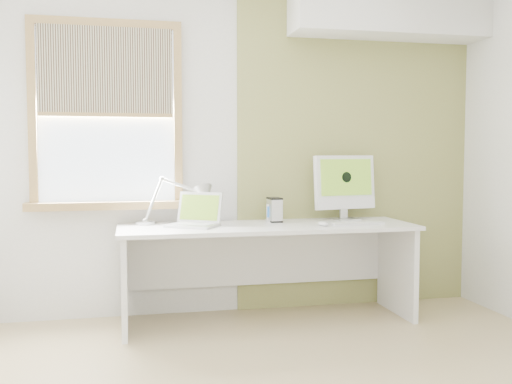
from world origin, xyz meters
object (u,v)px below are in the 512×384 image
object	(u,v)px
desk	(266,249)
laptop	(196,218)
external_drive	(274,210)
desk_lamp	(193,199)
imac	(345,184)

from	to	relation	value
desk	laptop	world-z (taller)	laptop
desk	external_drive	world-z (taller)	external_drive
desk	laptop	xyz separation A→B (m)	(-0.53, -0.01, 0.26)
desk_lamp	external_drive	bearing A→B (deg)	-0.07
laptop	external_drive	world-z (taller)	laptop
desk_lamp	external_drive	size ratio (longest dim) A/B	3.32
external_drive	imac	size ratio (longest dim) A/B	0.36
laptop	imac	size ratio (longest dim) A/B	0.83
desk_lamp	laptop	distance (m)	0.18
desk_lamp	external_drive	world-z (taller)	desk_lamp
external_drive	imac	bearing A→B (deg)	3.16
laptop	external_drive	xyz separation A→B (m)	(0.63, 0.12, 0.03)
external_drive	imac	world-z (taller)	imac
external_drive	imac	distance (m)	0.62
desk	desk_lamp	world-z (taller)	desk_lamp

